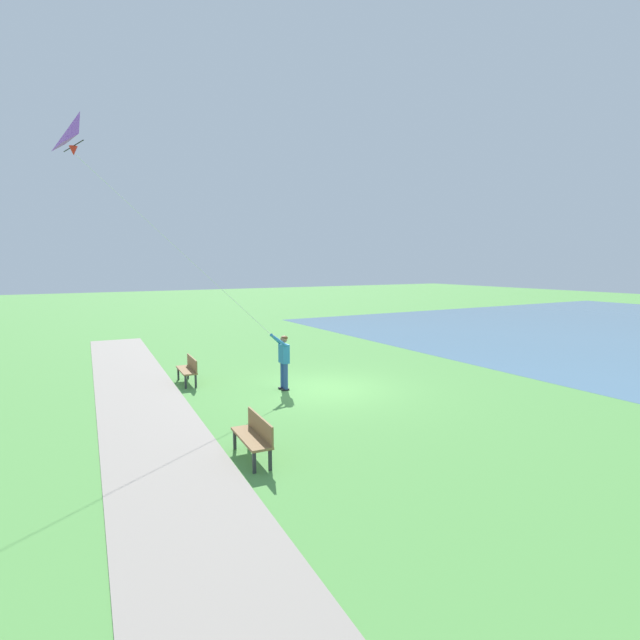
{
  "coord_description": "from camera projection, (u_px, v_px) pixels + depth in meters",
  "views": [
    {
      "loc": [
        7.62,
        13.09,
        3.98
      ],
      "look_at": [
        0.58,
        0.72,
        2.32
      ],
      "focal_mm": 27.35,
      "sensor_mm": 36.0,
      "label": 1
    }
  ],
  "objects": [
    {
      "name": "person_kite_flyer",
      "position": [
        283.0,
        357.0,
        15.28
      ],
      "size": [
        0.62,
        0.52,
        1.83
      ],
      "color": "#232328",
      "rests_on": "ground"
    },
    {
      "name": "ground_plane",
      "position": [
        324.0,
        389.0,
        15.51
      ],
      "size": [
        120.0,
        120.0,
        0.0
      ],
      "primitive_type": "plane",
      "color": "#569947"
    },
    {
      "name": "park_bench_far_walkway",
      "position": [
        255.0,
        434.0,
        9.92
      ],
      "size": [
        0.54,
        1.53,
        0.88
      ],
      "color": "olive",
      "rests_on": "ground"
    },
    {
      "name": "walkway_path",
      "position": [
        157.0,
        439.0,
        11.04
      ],
      "size": [
        4.58,
        32.09,
        0.02
      ],
      "primitive_type": "cube",
      "rotation": [
        0.0,
        0.0,
        -0.07
      ],
      "color": "gray",
      "rests_on": "ground"
    },
    {
      "name": "flying_kite",
      "position": [
        82.0,
        134.0,
        12.09
      ],
      "size": [
        5.45,
        1.75,
        5.95
      ],
      "color": "purple"
    },
    {
      "name": "park_bench_near_walkway",
      "position": [
        189.0,
        368.0,
        16.18
      ],
      "size": [
        0.54,
        1.53,
        0.88
      ],
      "color": "olive",
      "rests_on": "ground"
    }
  ]
}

